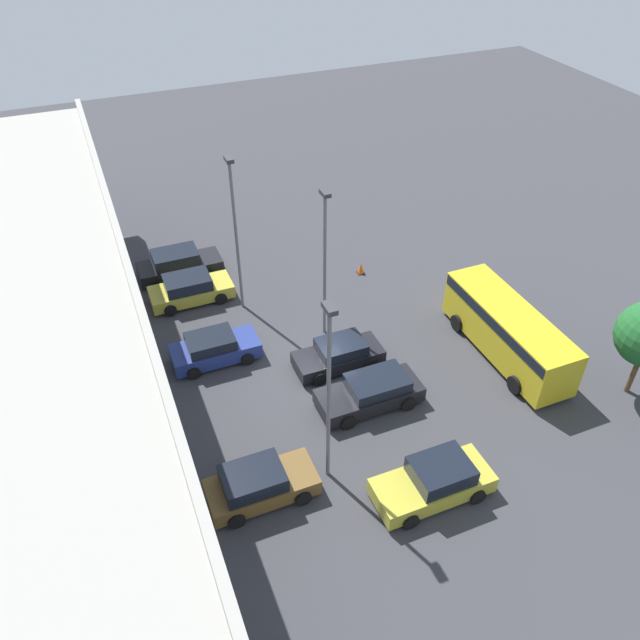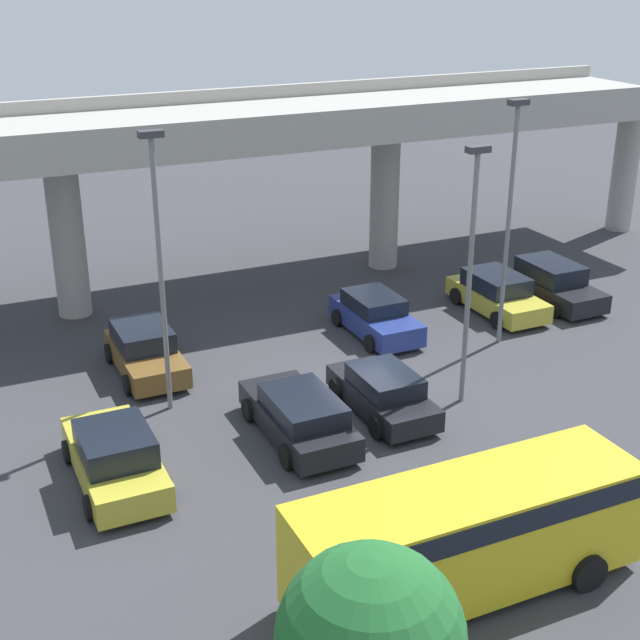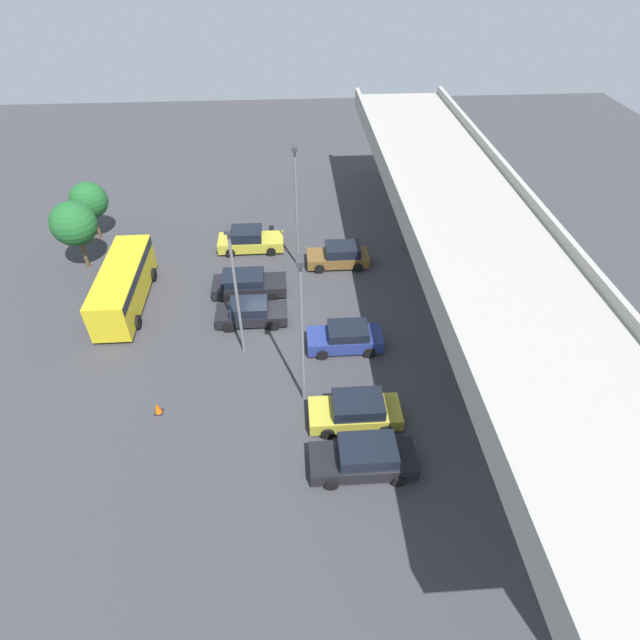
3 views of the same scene
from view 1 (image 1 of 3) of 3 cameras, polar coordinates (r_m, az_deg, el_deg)
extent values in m
plane|color=#38383D|center=(30.86, 0.27, -4.78)|extent=(89.90, 89.90, 0.00)
cube|color=#9E9B93|center=(25.33, -24.46, 0.28)|extent=(41.78, 7.47, 0.90)
cube|color=#9E9B93|center=(24.79, -16.85, 3.55)|extent=(41.78, 0.30, 0.55)
cylinder|color=#9E9B93|center=(22.77, -21.16, -17.24)|extent=(1.30, 1.30, 6.43)
cylinder|color=#9E9B93|center=(33.13, -23.37, 2.15)|extent=(1.30, 1.30, 6.43)
cylinder|color=#9E9B93|center=(45.43, -24.45, 11.73)|extent=(1.30, 1.30, 6.43)
cube|color=gold|center=(26.01, 10.21, -14.64)|extent=(1.99, 4.83, 0.77)
cube|color=black|center=(25.54, 11.02, -13.38)|extent=(1.83, 2.29, 0.73)
cylinder|color=black|center=(25.18, 8.30, -17.78)|extent=(0.22, 0.68, 0.68)
cylinder|color=black|center=(26.18, 6.09, -14.43)|extent=(0.22, 0.68, 0.68)
cylinder|color=black|center=(26.34, 14.21, -15.38)|extent=(0.22, 0.68, 0.68)
cylinder|color=black|center=(27.29, 11.82, -12.31)|extent=(0.22, 0.68, 0.68)
cube|color=brown|center=(25.71, -5.31, -14.93)|extent=(1.91, 4.38, 0.73)
cube|color=black|center=(25.10, -6.16, -14.18)|extent=(1.76, 2.41, 0.68)
cylinder|color=black|center=(26.68, -3.12, -12.79)|extent=(0.22, 0.69, 0.69)
cylinder|color=black|center=(25.55, -1.57, -15.97)|extent=(0.22, 0.69, 0.69)
cylinder|color=black|center=(26.30, -8.87, -14.41)|extent=(0.22, 0.69, 0.69)
cylinder|color=black|center=(25.16, -7.63, -17.75)|extent=(0.22, 0.69, 0.69)
cube|color=black|center=(29.00, 4.52, -6.86)|extent=(1.97, 4.86, 0.73)
cube|color=black|center=(28.68, 5.27, -5.73)|extent=(1.81, 2.71, 0.56)
cylinder|color=black|center=(28.06, 2.60, -9.35)|extent=(0.22, 0.72, 0.72)
cylinder|color=black|center=(29.32, 0.97, -6.66)|extent=(0.22, 0.72, 0.72)
cylinder|color=black|center=(29.09, 8.06, -7.61)|extent=(0.22, 0.72, 0.72)
cylinder|color=black|center=(30.31, 6.23, -5.10)|extent=(0.22, 0.72, 0.72)
cube|color=black|center=(30.88, 1.67, -3.41)|extent=(1.81, 4.40, 0.67)
cube|color=black|center=(30.51, 1.94, -2.46)|extent=(1.67, 2.28, 0.59)
cylinder|color=black|center=(29.97, -0.02, -5.42)|extent=(0.22, 0.72, 0.72)
cylinder|color=black|center=(31.25, -1.31, -3.23)|extent=(0.22, 0.72, 0.72)
cylinder|color=black|center=(30.83, 4.69, -4.07)|extent=(0.22, 0.72, 0.72)
cylinder|color=black|center=(32.07, 3.24, -2.00)|extent=(0.22, 0.72, 0.72)
cube|color=navy|center=(31.60, -9.53, -2.79)|extent=(1.83, 4.36, 0.79)
cube|color=black|center=(31.14, -10.00, -1.93)|extent=(1.68, 2.32, 0.57)
cylinder|color=black|center=(32.66, -7.62, -1.54)|extent=(0.22, 0.66, 0.66)
cylinder|color=black|center=(31.27, -6.66, -3.58)|extent=(0.22, 0.66, 0.66)
cylinder|color=black|center=(32.32, -12.21, -2.68)|extent=(0.22, 0.66, 0.66)
cylinder|color=black|center=(30.92, -11.46, -4.80)|extent=(0.22, 0.66, 0.66)
cube|color=gold|center=(35.90, -11.67, 2.53)|extent=(1.92, 4.60, 0.72)
cube|color=black|center=(35.49, -12.03, 3.39)|extent=(1.77, 2.52, 0.67)
cylinder|color=black|center=(37.00, -9.84, 3.60)|extent=(0.22, 0.68, 0.68)
cylinder|color=black|center=(35.42, -9.04, 1.93)|extent=(0.22, 0.68, 0.68)
cylinder|color=black|center=(36.68, -14.13, 2.58)|extent=(0.22, 0.68, 0.68)
cylinder|color=black|center=(35.09, -13.52, 0.86)|extent=(0.22, 0.68, 0.68)
cube|color=black|center=(38.17, -12.67, 4.74)|extent=(1.93, 4.88, 0.75)
cube|color=black|center=(37.75, -13.09, 5.61)|extent=(1.78, 2.62, 0.73)
cylinder|color=black|center=(39.31, -10.78, 5.68)|extent=(0.22, 0.61, 0.61)
cylinder|color=black|center=(37.67, -10.06, 4.20)|extent=(0.22, 0.61, 0.61)
cylinder|color=black|center=(38.99, -15.09, 4.68)|extent=(0.22, 0.61, 0.61)
cylinder|color=black|center=(37.34, -14.55, 3.14)|extent=(0.22, 0.61, 0.61)
cube|color=gold|center=(32.33, 16.79, -0.94)|extent=(8.16, 2.30, 2.45)
cube|color=black|center=(31.81, 17.07, 0.28)|extent=(8.00, 2.34, 0.54)
cylinder|color=black|center=(32.28, 20.71, -4.46)|extent=(0.90, 0.29, 0.90)
cylinder|color=black|center=(30.96, 17.40, -5.67)|extent=(0.90, 0.29, 0.90)
cylinder|color=black|center=(35.07, 15.65, 0.65)|extent=(0.90, 0.29, 0.90)
cylinder|color=black|center=(33.87, 12.44, -0.26)|extent=(0.90, 0.29, 0.90)
cylinder|color=slate|center=(23.46, 0.79, -7.44)|extent=(0.16, 0.16, 8.55)
cube|color=#333338|center=(20.55, 0.89, 1.09)|extent=(0.70, 0.35, 0.20)
cylinder|color=slate|center=(30.83, 0.43, 4.69)|extent=(0.16, 0.16, 8.02)
cube|color=#333338|center=(28.76, 0.47, 11.52)|extent=(0.70, 0.35, 0.20)
cylinder|color=slate|center=(32.88, -7.64, 7.30)|extent=(0.16, 0.16, 8.62)
cube|color=#333338|center=(30.86, -8.34, 14.33)|extent=(0.70, 0.35, 0.20)
cylinder|color=brown|center=(32.64, 26.73, -4.42)|extent=(0.24, 0.24, 2.18)
cube|color=black|center=(37.75, 3.74, 4.33)|extent=(0.44, 0.44, 0.04)
cone|color=#EA590F|center=(37.57, 3.76, 4.74)|extent=(0.40, 0.40, 0.70)
camera|label=2|loc=(33.27, 51.27, 10.95)|focal=50.00mm
camera|label=3|loc=(45.54, -16.92, 36.09)|focal=28.00mm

